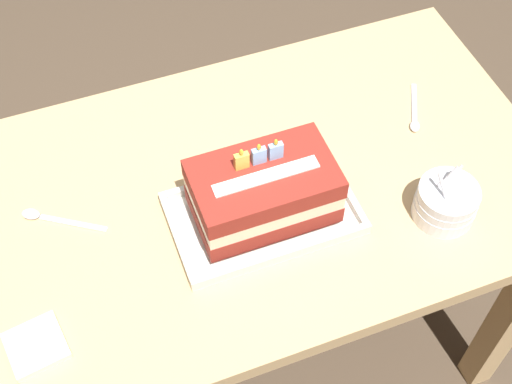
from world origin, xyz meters
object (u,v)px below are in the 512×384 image
(birthday_cake, at_px, (263,191))
(napkin_pile, at_px, (36,346))
(foil_tray, at_px, (263,215))
(bowl_stack, at_px, (446,202))
(serving_spoon_near_tray, at_px, (43,217))
(serving_spoon_by_bowls, at_px, (415,118))

(birthday_cake, bearing_deg, napkin_pile, -165.72)
(foil_tray, xyz_separation_m, bowl_stack, (0.30, -0.11, 0.03))
(napkin_pile, bearing_deg, serving_spoon_near_tray, 77.03)
(foil_tray, xyz_separation_m, birthday_cake, (-0.00, 0.00, 0.07))
(serving_spoon_near_tray, distance_m, serving_spoon_by_bowls, 0.74)
(serving_spoon_by_bowls, bearing_deg, bowl_stack, -105.95)
(serving_spoon_near_tray, height_order, serving_spoon_by_bowls, serving_spoon_near_tray)
(bowl_stack, bearing_deg, foil_tray, 160.66)
(bowl_stack, bearing_deg, birthday_cake, 160.64)
(napkin_pile, bearing_deg, serving_spoon_by_bowls, 15.72)
(birthday_cake, bearing_deg, foil_tray, -90.00)
(birthday_cake, xyz_separation_m, serving_spoon_near_tray, (-0.37, 0.14, -0.07))
(bowl_stack, distance_m, serving_spoon_near_tray, 0.72)
(serving_spoon_near_tray, bearing_deg, foil_tray, -20.23)
(foil_tray, relative_size, serving_spoon_near_tray, 2.30)
(foil_tray, relative_size, birthday_cake, 1.36)
(bowl_stack, xyz_separation_m, serving_spoon_by_bowls, (0.06, 0.22, -0.03))
(serving_spoon_near_tray, bearing_deg, serving_spoon_by_bowls, -1.63)
(bowl_stack, height_order, serving_spoon_near_tray, bowl_stack)
(foil_tray, xyz_separation_m, napkin_pile, (-0.43, -0.11, -0.00))
(serving_spoon_by_bowls, relative_size, napkin_pile, 1.26)
(foil_tray, relative_size, napkin_pile, 3.29)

